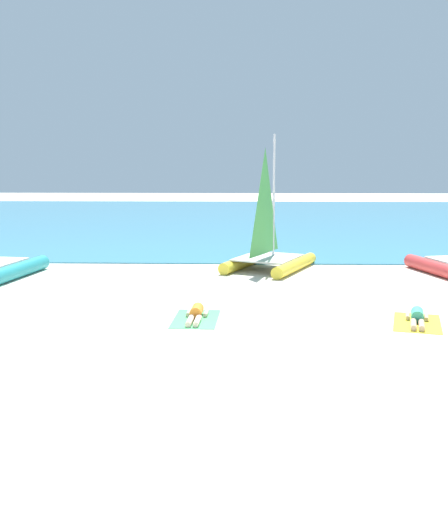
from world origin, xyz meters
The scene contains 7 objects.
ground_plane centered at (0.00, 10.00, 0.00)m, with size 120.00×120.00×0.00m, color beige.
ocean_water centered at (0.00, 30.44, 0.03)m, with size 120.00×40.00×0.05m, color teal.
sailboat_yellow centered at (1.48, 9.33, 0.73)m, with size 3.71×4.42×4.92m.
towel_left centered at (-0.62, 2.09, 0.01)m, with size 1.10×1.90×0.01m, color #4CB266.
sunbather_left centered at (-0.62, 2.15, 0.13)m, with size 0.56×1.56×0.30m.
towel_right centered at (4.80, 1.89, 0.01)m, with size 1.10×1.90×0.01m, color yellow.
sunbather_right centered at (4.81, 1.96, 0.13)m, with size 0.78×1.55×0.30m.
Camera 1 is at (0.56, -12.40, 3.80)m, focal length 42.05 mm.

